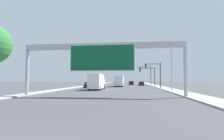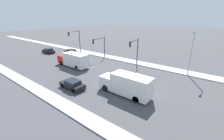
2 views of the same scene
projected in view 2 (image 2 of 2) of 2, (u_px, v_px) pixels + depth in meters
name	position (u px, v px, depth m)	size (l,w,h in m)	color
sidewalk_right	(79.00, 51.00, 48.83)	(3.00, 120.00, 0.15)	#A6A6A6
median_strip_left	(0.00, 68.00, 32.56)	(2.00, 120.00, 0.15)	#A6A6A6
car_near_left	(48.00, 51.00, 45.70)	(1.83, 4.53, 1.48)	black
car_far_left	(71.00, 52.00, 44.52)	(1.74, 4.50, 1.42)	black
car_far_right	(72.00, 84.00, 23.37)	(1.88, 4.26, 1.42)	black
truck_box_primary	(74.00, 60.00, 33.17)	(2.49, 8.35, 3.10)	red
truck_box_secondary	(126.00, 85.00, 21.16)	(2.35, 7.93, 3.17)	white
traffic_light_near_intersection	(135.00, 48.00, 33.12)	(3.70, 0.32, 6.02)	#2D2D30
traffic_light_mid_block	(101.00, 44.00, 38.71)	(4.57, 0.32, 5.64)	#2D2D30
traffic_light_far_intersection	(76.00, 38.00, 44.49)	(4.20, 0.32, 6.77)	#2D2D30
street_lamp_right	(192.00, 50.00, 27.12)	(2.24, 0.28, 8.45)	#B2B2B7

